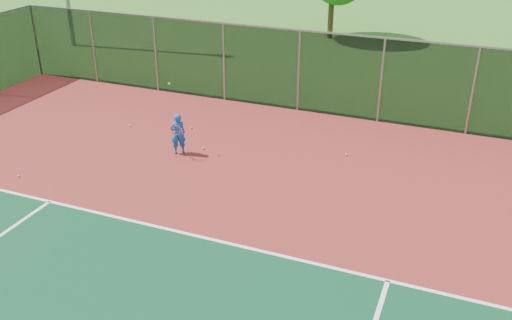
# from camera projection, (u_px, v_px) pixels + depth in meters

# --- Properties ---
(court_apron) EXTENTS (30.00, 20.00, 0.02)m
(court_apron) POSITION_uv_depth(u_px,v_px,m) (284.00, 287.00, 12.04)
(court_apron) COLOR maroon
(court_apron) RESTS_ON ground
(fence_back) EXTENTS (30.00, 0.06, 3.03)m
(fence_back) POSITION_uv_depth(u_px,v_px,m) (381.00, 80.00, 19.69)
(fence_back) COLOR black
(fence_back) RESTS_ON court_apron
(tennis_player) EXTENTS (0.59, 0.69, 2.26)m
(tennis_player) POSITION_uv_depth(u_px,v_px,m) (178.00, 134.00, 17.68)
(tennis_player) COLOR #134FB4
(tennis_player) RESTS_ON court_apron
(practice_ball_0) EXTENTS (0.07, 0.07, 0.07)m
(practice_ball_0) POSITION_uv_depth(u_px,v_px,m) (191.00, 128.00, 19.74)
(practice_ball_0) COLOR #CAE81B
(practice_ball_0) RESTS_ON court_apron
(practice_ball_1) EXTENTS (0.07, 0.07, 0.07)m
(practice_ball_1) POSITION_uv_depth(u_px,v_px,m) (346.00, 155.00, 17.79)
(practice_ball_1) COLOR #CAE81B
(practice_ball_1) RESTS_ON court_apron
(practice_ball_2) EXTENTS (0.07, 0.07, 0.07)m
(practice_ball_2) POSITION_uv_depth(u_px,v_px,m) (19.00, 176.00, 16.49)
(practice_ball_2) COLOR #CAE81B
(practice_ball_2) RESTS_ON court_apron
(practice_ball_3) EXTENTS (0.07, 0.07, 0.07)m
(practice_ball_3) POSITION_uv_depth(u_px,v_px,m) (130.00, 126.00, 19.91)
(practice_ball_3) COLOR #CAE81B
(practice_ball_3) RESTS_ON court_apron
(practice_ball_5) EXTENTS (0.07, 0.07, 0.07)m
(practice_ball_5) POSITION_uv_depth(u_px,v_px,m) (203.00, 148.00, 18.21)
(practice_ball_5) COLOR #CAE81B
(practice_ball_5) RESTS_ON court_apron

